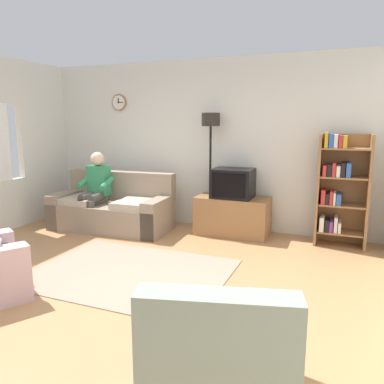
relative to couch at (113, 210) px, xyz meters
name	(u,v)px	position (x,y,z in m)	size (l,w,h in m)	color
ground_plane	(119,285)	(1.30, -1.85, -0.31)	(12.00, 12.00, 0.00)	#B27F51
back_wall_assembly	(205,144)	(1.30, 0.81, 1.04)	(6.20, 0.17, 2.70)	silver
couch	(113,210)	(0.00, 0.00, 0.00)	(1.94, 0.97, 0.90)	gray
tv_stand	(233,216)	(1.90, 0.40, -0.02)	(1.10, 0.56, 0.59)	olive
tv	(233,183)	(1.90, 0.38, 0.49)	(0.60, 0.49, 0.44)	black
bookshelf	(339,187)	(3.40, 0.47, 0.51)	(0.68, 0.36, 1.57)	olive
floor_lamp	(211,139)	(1.50, 0.50, 1.14)	(0.28, 0.28, 1.85)	black
armchair_near_bookshelf	(220,366)	(2.83, -3.13, -0.02)	(1.00, 1.05, 0.90)	gray
area_rug	(130,272)	(1.23, -1.51, -0.31)	(2.20, 1.70, 0.01)	gray
person_on_couch	(95,186)	(-0.24, -0.11, 0.39)	(0.53, 0.55, 1.24)	#338C59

